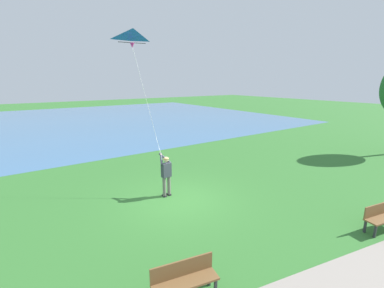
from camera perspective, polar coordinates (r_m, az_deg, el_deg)
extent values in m
plane|color=#33702D|center=(11.13, -2.96, -11.94)|extent=(120.00, 120.00, 0.00)
cube|color=teal|center=(35.60, -19.66, 5.03)|extent=(36.00, 44.00, 0.01)
cube|color=#232328|center=(11.45, -6.03, -11.08)|extent=(0.25, 0.13, 0.06)
cylinder|color=slate|center=(11.27, -6.02, -9.17)|extent=(0.14, 0.14, 0.82)
cube|color=#232328|center=(11.57, -5.02, -10.78)|extent=(0.25, 0.13, 0.06)
cylinder|color=slate|center=(11.39, -5.01, -8.89)|extent=(0.14, 0.14, 0.82)
cube|color=#333842|center=(11.08, -5.60, -5.63)|extent=(0.25, 0.42, 0.60)
sphere|color=#DBB28E|center=(10.93, -5.65, -3.36)|extent=(0.22, 0.22, 0.22)
ellipsoid|color=tan|center=(10.91, -5.61, -3.18)|extent=(0.24, 0.24, 0.13)
cylinder|color=#333842|center=(11.07, -6.67, -3.23)|extent=(0.54, 0.31, 0.43)
cylinder|color=#333842|center=(11.16, -5.92, -3.07)|extent=(0.51, 0.38, 0.43)
sphere|color=#DBB28E|center=(11.20, -6.76, -2.33)|extent=(0.10, 0.10, 0.10)
pyramid|color=blue|center=(12.44, -12.57, 21.72)|extent=(0.78, 1.36, 0.47)
cone|color=#E02D9E|center=(12.67, -12.83, 20.12)|extent=(0.23, 0.23, 0.22)
cylinder|color=black|center=(12.68, -12.85, 20.61)|extent=(0.21, 1.21, 0.02)
cylinder|color=silver|center=(11.69, -9.88, 9.48)|extent=(2.08, 0.18, 4.52)
cube|color=brown|center=(6.57, -1.41, -27.75)|extent=(0.73, 1.56, 0.05)
cube|color=brown|center=(6.56, -2.12, -25.26)|extent=(0.33, 1.48, 0.40)
cube|color=#2D2D33|center=(6.83, 5.11, -28.40)|extent=(0.07, 0.07, 0.45)
cube|color=#2D2D33|center=(7.04, 3.71, -26.85)|extent=(0.07, 0.07, 0.45)
cube|color=brown|center=(10.86, 35.55, -11.37)|extent=(0.33, 1.48, 0.40)
cube|color=#2D2D33|center=(10.36, 34.90, -15.21)|extent=(0.07, 0.07, 0.45)
cube|color=#2D2D33|center=(10.50, 33.39, -14.61)|extent=(0.07, 0.07, 0.45)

